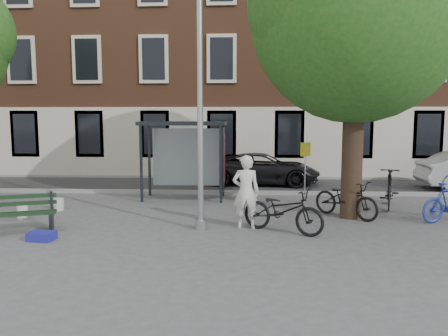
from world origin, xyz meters
The scene contains 18 objects.
ground centered at (0.00, 0.00, 0.00)m, with size 90.00×90.00×0.00m, color #4C4C4F.
road centered at (0.00, 7.00, 0.01)m, with size 40.00×4.00×0.01m, color #28282B.
curb_near centered at (0.00, 5.00, 0.06)m, with size 40.00×0.25×0.12m, color gray.
curb_far centered at (0.00, 9.00, 0.06)m, with size 40.00×0.25×0.12m, color gray.
building_row centered at (0.00, 13.00, 7.00)m, with size 30.00×8.00×14.00m, color brown.
lamppost centered at (0.00, 0.00, 2.78)m, with size 0.28×0.35×6.11m.
tree_right centered at (4.01, 1.38, 5.62)m, with size 5.76×5.60×8.20m.
bus_shelter centered at (-0.61, 4.11, 1.92)m, with size 2.85×1.45×2.62m.
painter centered at (1.11, 0.20, 0.92)m, with size 0.67×0.44×1.84m, color silver.
bench centered at (-4.38, -0.44, 0.40)m, with size 1.78×1.10×0.88m.
bike_a centered at (2.00, -0.16, 0.55)m, with size 0.73×2.08×1.09m, color black.
bike_c centered at (3.87, 1.52, 0.52)m, with size 0.69×1.99×1.04m, color black.
bike_d centered at (5.51, 2.96, 0.60)m, with size 0.56×1.99×1.20m, color black.
car_dark centered at (1.79, 7.38, 0.64)m, with size 2.13×4.63×1.29m, color black.
blue_crate centered at (-3.50, -1.13, 0.10)m, with size 0.55×0.40×0.20m, color navy.
bucket_a centered at (-5.01, 0.91, 0.18)m, with size 0.28×0.28×0.36m, color silver.
bucket_c centered at (-4.47, 2.00, 0.18)m, with size 0.28×0.28×0.36m, color silver.
notice_sign centered at (3.00, 3.50, 1.43)m, with size 0.33×0.14×1.96m.
Camera 1 is at (1.13, -10.51, 2.79)m, focal length 35.00 mm.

